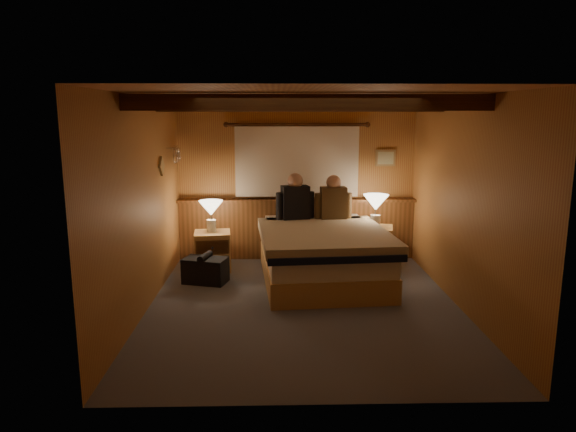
{
  "coord_description": "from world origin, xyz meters",
  "views": [
    {
      "loc": [
        -0.32,
        -5.68,
        2.19
      ],
      "look_at": [
        -0.17,
        0.4,
        0.99
      ],
      "focal_mm": 32.0,
      "sensor_mm": 36.0,
      "label": 1
    }
  ],
  "objects_px": {
    "nightstand_left": "(213,251)",
    "nightstand_right": "(373,246)",
    "lamp_left": "(211,210)",
    "person_left": "(295,200)",
    "lamp_right": "(376,204)",
    "person_right": "(333,201)",
    "bed": "(322,254)",
    "duffel_bag": "(205,270)"
  },
  "relations": [
    {
      "from": "nightstand_left",
      "to": "person_left",
      "type": "relative_size",
      "value": 0.8
    },
    {
      "from": "person_left",
      "to": "nightstand_left",
      "type": "bearing_deg",
      "value": 174.6
    },
    {
      "from": "lamp_left",
      "to": "person_right",
      "type": "height_order",
      "value": "person_right"
    },
    {
      "from": "nightstand_right",
      "to": "person_right",
      "type": "distance_m",
      "value": 0.91
    },
    {
      "from": "bed",
      "to": "nightstand_right",
      "type": "distance_m",
      "value": 1.07
    },
    {
      "from": "bed",
      "to": "person_right",
      "type": "height_order",
      "value": "person_right"
    },
    {
      "from": "nightstand_left",
      "to": "person_left",
      "type": "bearing_deg",
      "value": 0.88
    },
    {
      "from": "nightstand_left",
      "to": "lamp_right",
      "type": "distance_m",
      "value": 2.44
    },
    {
      "from": "bed",
      "to": "lamp_left",
      "type": "height_order",
      "value": "lamp_left"
    },
    {
      "from": "nightstand_left",
      "to": "nightstand_right",
      "type": "distance_m",
      "value": 2.34
    },
    {
      "from": "person_right",
      "to": "nightstand_left",
      "type": "bearing_deg",
      "value": -178.28
    },
    {
      "from": "nightstand_left",
      "to": "person_left",
      "type": "xyz_separation_m",
      "value": [
        1.19,
        0.15,
        0.71
      ]
    },
    {
      "from": "nightstand_left",
      "to": "lamp_left",
      "type": "xyz_separation_m",
      "value": [
        -0.01,
        0.04,
        0.59
      ]
    },
    {
      "from": "nightstand_left",
      "to": "lamp_right",
      "type": "height_order",
      "value": "lamp_right"
    },
    {
      "from": "bed",
      "to": "nightstand_left",
      "type": "bearing_deg",
      "value": 155.65
    },
    {
      "from": "person_left",
      "to": "lamp_right",
      "type": "bearing_deg",
      "value": -14.83
    },
    {
      "from": "nightstand_right",
      "to": "lamp_right",
      "type": "bearing_deg",
      "value": -68.76
    },
    {
      "from": "lamp_left",
      "to": "lamp_right",
      "type": "distance_m",
      "value": 2.36
    },
    {
      "from": "nightstand_right",
      "to": "duffel_bag",
      "type": "xyz_separation_m",
      "value": [
        -2.37,
        -0.72,
        -0.12
      ]
    },
    {
      "from": "lamp_left",
      "to": "person_left",
      "type": "height_order",
      "value": "person_left"
    },
    {
      "from": "person_left",
      "to": "person_right",
      "type": "xyz_separation_m",
      "value": [
        0.55,
        0.02,
        -0.01
      ]
    },
    {
      "from": "person_right",
      "to": "bed",
      "type": "bearing_deg",
      "value": -110.53
    },
    {
      "from": "bed",
      "to": "person_right",
      "type": "bearing_deg",
      "value": 68.54
    },
    {
      "from": "nightstand_left",
      "to": "person_left",
      "type": "distance_m",
      "value": 1.39
    },
    {
      "from": "nightstand_right",
      "to": "person_right",
      "type": "height_order",
      "value": "person_right"
    },
    {
      "from": "nightstand_left",
      "to": "person_right",
      "type": "xyz_separation_m",
      "value": [
        1.74,
        0.17,
        0.7
      ]
    },
    {
      "from": "nightstand_right",
      "to": "person_left",
      "type": "bearing_deg",
      "value": -168.24
    },
    {
      "from": "nightstand_left",
      "to": "lamp_left",
      "type": "height_order",
      "value": "lamp_left"
    },
    {
      "from": "lamp_right",
      "to": "person_left",
      "type": "xyz_separation_m",
      "value": [
        -1.16,
        0.05,
        0.06
      ]
    },
    {
      "from": "nightstand_right",
      "to": "lamp_left",
      "type": "xyz_separation_m",
      "value": [
        -2.35,
        -0.1,
        0.57
      ]
    },
    {
      "from": "bed",
      "to": "person_left",
      "type": "distance_m",
      "value": 0.99
    },
    {
      "from": "lamp_left",
      "to": "lamp_right",
      "type": "xyz_separation_m",
      "value": [
        2.36,
        0.06,
        0.06
      ]
    },
    {
      "from": "nightstand_right",
      "to": "lamp_right",
      "type": "xyz_separation_m",
      "value": [
        0.01,
        -0.04,
        0.63
      ]
    },
    {
      "from": "nightstand_right",
      "to": "lamp_left",
      "type": "distance_m",
      "value": 2.42
    },
    {
      "from": "lamp_right",
      "to": "nightstand_right",
      "type": "bearing_deg",
      "value": 99.24
    },
    {
      "from": "duffel_bag",
      "to": "person_left",
      "type": "bearing_deg",
      "value": 46.08
    },
    {
      "from": "lamp_left",
      "to": "duffel_bag",
      "type": "relative_size",
      "value": 0.72
    },
    {
      "from": "person_right",
      "to": "duffel_bag",
      "type": "relative_size",
      "value": 1.06
    },
    {
      "from": "person_left",
      "to": "person_right",
      "type": "bearing_deg",
      "value": -10.76
    },
    {
      "from": "nightstand_left",
      "to": "lamp_left",
      "type": "distance_m",
      "value": 0.59
    },
    {
      "from": "person_left",
      "to": "person_right",
      "type": "relative_size",
      "value": 1.04
    },
    {
      "from": "nightstand_right",
      "to": "person_left",
      "type": "height_order",
      "value": "person_left"
    }
  ]
}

